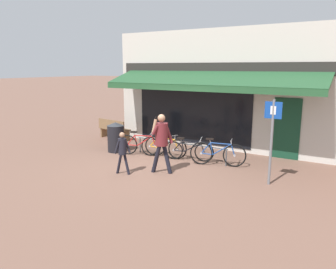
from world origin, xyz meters
name	(u,v)px	position (x,y,z in m)	size (l,w,h in m)	color
ground_plane	(153,166)	(0.00, 0.00, 0.00)	(160.00, 160.00, 0.00)	brown
shop_front	(230,88)	(0.75, 4.62, 2.26)	(8.81, 4.53, 4.52)	beige
bike_rack_rail	(180,145)	(0.29, 1.23, 0.47)	(3.49, 0.04, 0.57)	#47494F
bicycle_red	(141,145)	(-1.11, 0.89, 0.40)	(1.69, 0.73, 0.89)	black
bicycle_orange	(163,147)	(-0.31, 1.12, 0.37)	(1.74, 0.59, 0.84)	black
bicycle_black	(188,150)	(0.67, 1.15, 0.36)	(1.69, 0.60, 0.82)	black
bicycle_blue	(217,154)	(1.72, 1.15, 0.40)	(1.76, 0.69, 0.89)	black
pedestrian_adult	(162,137)	(0.58, -0.41, 1.09)	(0.65, 0.59, 1.79)	black
pedestrian_child	(122,148)	(-0.34, -1.10, 0.78)	(0.45, 0.34, 1.27)	black
litter_bin	(116,137)	(-2.23, 0.83, 0.56)	(0.63, 0.63, 1.11)	black
parking_sign	(272,133)	(3.59, 0.25, 1.41)	(0.44, 0.07, 2.30)	slate
park_bench	(114,129)	(-3.72, 2.45, 0.46)	(1.65, 0.66, 0.87)	brown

